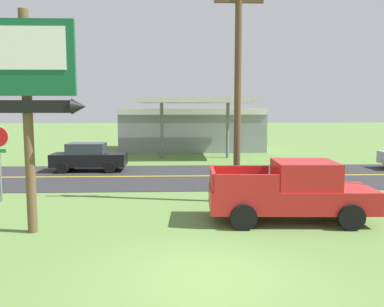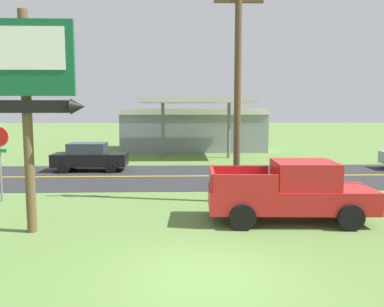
% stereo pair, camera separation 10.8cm
% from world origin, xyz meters
% --- Properties ---
extents(ground_plane, '(180.00, 180.00, 0.00)m').
position_xyz_m(ground_plane, '(0.00, 0.00, 0.00)').
color(ground_plane, '#5B7F3D').
extents(road_asphalt, '(140.00, 8.00, 0.02)m').
position_xyz_m(road_asphalt, '(0.00, 13.00, 0.01)').
color(road_asphalt, '#2B2B2D').
rests_on(road_asphalt, ground).
extents(road_centre_line, '(126.00, 0.20, 0.01)m').
position_xyz_m(road_centre_line, '(0.00, 13.00, 0.02)').
color(road_centre_line, gold).
rests_on(road_centre_line, road_asphalt).
extents(motel_sign, '(3.14, 0.54, 6.40)m').
position_xyz_m(motel_sign, '(-4.84, 3.29, 4.38)').
color(motel_sign, brown).
rests_on(motel_sign, ground).
extents(utility_pole, '(2.04, 0.26, 8.87)m').
position_xyz_m(utility_pole, '(1.69, 7.01, 4.76)').
color(utility_pole, brown).
rests_on(utility_pole, ground).
extents(gas_station, '(12.00, 11.50, 4.40)m').
position_xyz_m(gas_station, '(0.73, 26.64, 1.94)').
color(gas_station, gray).
rests_on(gas_station, ground).
extents(pickup_red_parked_on_lawn, '(5.29, 2.43, 1.96)m').
position_xyz_m(pickup_red_parked_on_lawn, '(3.08, 4.28, 0.96)').
color(pickup_red_parked_on_lawn, red).
rests_on(pickup_red_parked_on_lawn, ground).
extents(car_black_near_lane, '(4.20, 2.00, 1.64)m').
position_xyz_m(car_black_near_lane, '(-5.69, 15.00, 0.83)').
color(car_black_near_lane, black).
rests_on(car_black_near_lane, ground).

